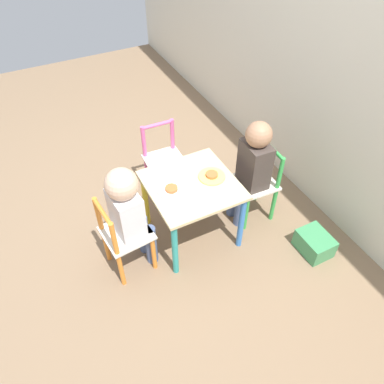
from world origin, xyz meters
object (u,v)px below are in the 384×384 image
at_px(kids_table, 192,193).
at_px(storage_bin, 314,243).
at_px(plate_back, 212,176).
at_px(chair_orange, 123,237).
at_px(chair_pink, 164,162).
at_px(child_back, 252,165).
at_px(plate_front, 172,190).
at_px(child_front, 129,210).
at_px(chair_green, 257,184).

relative_size(kids_table, storage_bin, 2.38).
bearing_deg(plate_back, chair_orange, -85.46).
bearing_deg(chair_pink, chair_orange, -131.08).
distance_m(kids_table, chair_orange, 0.48).
bearing_deg(child_back, chair_orange, -85.33).
height_order(kids_table, chair_orange, chair_orange).
bearing_deg(storage_bin, plate_front, -122.41).
distance_m(chair_orange, plate_back, 0.63).
relative_size(kids_table, chair_orange, 0.96).
bearing_deg(child_back, child_front, -85.63).
bearing_deg(storage_bin, child_front, -113.09).
relative_size(kids_table, chair_green, 0.96).
bearing_deg(storage_bin, plate_back, -134.33).
bearing_deg(kids_table, plate_back, 90.00).
xyz_separation_m(chair_pink, child_back, (0.49, 0.39, 0.19)).
bearing_deg(chair_pink, storage_bin, -55.32).
bearing_deg(chair_green, plate_back, -91.15).
xyz_separation_m(kids_table, child_back, (0.02, 0.41, 0.08)).
height_order(child_back, storage_bin, child_back).
bearing_deg(kids_table, plate_front, -90.00).
distance_m(kids_table, plate_front, 0.16).
bearing_deg(plate_front, child_back, 87.80).
bearing_deg(plate_back, chair_green, 85.93).
bearing_deg(chair_green, chair_orange, -85.63).
distance_m(chair_orange, storage_bin, 1.19).
distance_m(child_front, storage_bin, 1.19).
bearing_deg(child_back, plate_front, -89.28).
bearing_deg(child_back, chair_green, 90.00).
height_order(kids_table, plate_front, plate_front).
bearing_deg(plate_front, chair_orange, -81.90).
bearing_deg(plate_back, storage_bin, 45.67).
bearing_deg(chair_orange, storage_bin, -117.48).
relative_size(chair_pink, plate_front, 3.34).
relative_size(child_front, plate_back, 4.62).
relative_size(plate_back, storage_bin, 0.75).
xyz_separation_m(child_back, plate_front, (-0.02, -0.54, 0.00)).
bearing_deg(chair_green, storage_bin, 21.83).
xyz_separation_m(kids_table, chair_orange, (0.05, -0.47, -0.10)).
relative_size(chair_green, plate_front, 3.34).
xyz_separation_m(kids_table, plate_back, (0.00, 0.13, 0.08)).
height_order(kids_table, child_back, child_back).
height_order(chair_green, child_front, child_front).
distance_m(kids_table, chair_green, 0.48).
distance_m(chair_green, plate_front, 0.63).
bearing_deg(chair_orange, chair_green, -94.37).
xyz_separation_m(chair_orange, child_front, (-0.01, 0.06, 0.19)).
height_order(chair_pink, plate_front, chair_pink).
relative_size(kids_table, plate_front, 3.21).
bearing_deg(plate_back, child_back, 85.68).
xyz_separation_m(plate_back, storage_bin, (0.48, 0.49, -0.39)).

